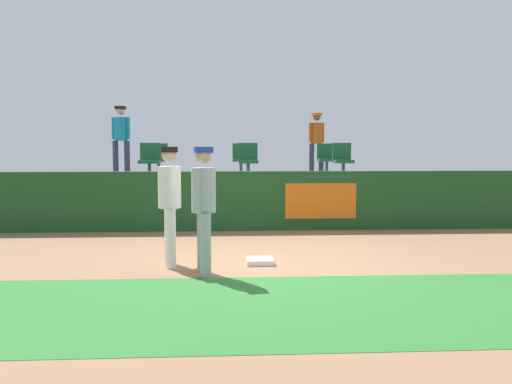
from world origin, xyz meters
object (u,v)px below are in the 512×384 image
(player_runner_visitor, at_px, (204,201))
(seat_front_right, at_px, (343,158))
(seat_back_right, at_px, (326,157))
(spectator_hooded, at_px, (121,135))
(seat_back_left, at_px, (159,157))
(first_base, at_px, (260,261))
(seat_back_center, at_px, (241,157))
(seat_front_center, at_px, (248,158))
(player_fielder_home, at_px, (170,198))
(spectator_capped, at_px, (317,138))
(seat_front_left, at_px, (150,159))

(player_runner_visitor, distance_m, seat_front_right, 6.37)
(seat_back_right, bearing_deg, spectator_hooded, 171.77)
(seat_back_left, bearing_deg, seat_back_right, 0.00)
(seat_front_right, bearing_deg, seat_back_left, 158.36)
(first_base, distance_m, seat_back_right, 7.20)
(seat_back_left, bearing_deg, seat_back_center, 0.00)
(first_base, height_order, seat_front_center, seat_front_center)
(player_fielder_home, bearing_deg, seat_back_right, 143.17)
(first_base, height_order, seat_back_left, seat_back_left)
(seat_back_center, bearing_deg, spectator_capped, 25.51)
(seat_back_right, relative_size, seat_front_right, 1.00)
(seat_back_right, bearing_deg, seat_front_right, -88.26)
(spectator_hooded, bearing_deg, player_runner_visitor, 118.09)
(seat_front_right, xyz_separation_m, spectator_capped, (-0.15, 2.86, 0.52))
(seat_front_center, bearing_deg, player_runner_visitor, -98.81)
(player_runner_visitor, relative_size, spectator_hooded, 0.93)
(first_base, relative_size, seat_back_left, 0.48)
(spectator_capped, bearing_deg, seat_front_left, 15.68)
(seat_front_right, bearing_deg, spectator_capped, 92.91)
(first_base, bearing_deg, player_runner_visitor, -141.18)
(seat_back_center, xyz_separation_m, seat_front_center, (0.11, -1.80, 0.00))
(spectator_hooded, xyz_separation_m, spectator_capped, (5.52, 0.25, -0.09))
(player_fielder_home, relative_size, seat_back_right, 2.08)
(player_runner_visitor, bearing_deg, player_fielder_home, -149.25)
(first_base, xyz_separation_m, spectator_capped, (2.15, 7.74, 1.97))
(seat_front_right, relative_size, seat_back_center, 1.00)
(seat_back_right, bearing_deg, player_fielder_home, -117.86)
(seat_front_left, xyz_separation_m, spectator_hooded, (-1.12, 2.61, 0.61))
(seat_back_left, distance_m, seat_front_right, 4.88)
(first_base, height_order, player_runner_visitor, player_runner_visitor)
(seat_front_right, bearing_deg, spectator_hooded, 155.26)
(seat_front_right, height_order, seat_front_left, same)
(player_fielder_home, distance_m, seat_front_center, 5.16)
(seat_front_left, bearing_deg, seat_back_left, 89.66)
(seat_front_right, xyz_separation_m, seat_back_center, (-2.36, 1.80, 0.00))
(player_runner_visitor, xyz_separation_m, seat_front_left, (-1.44, 5.54, 0.47))
(player_runner_visitor, xyz_separation_m, spectator_hooded, (-2.56, 8.15, 1.08))
(player_runner_visitor, xyz_separation_m, seat_back_right, (3.06, 7.34, 0.47))
(player_fielder_home, relative_size, seat_back_center, 2.08)
(player_runner_visitor, relative_size, seat_front_right, 2.08)
(seat_front_center, bearing_deg, spectator_hooded, 142.58)
(seat_back_right, xyz_separation_m, seat_back_center, (-2.31, -0.00, -0.00))
(seat_back_center, bearing_deg, seat_back_right, 0.01)
(seat_front_right, bearing_deg, seat_back_right, 91.74)
(seat_back_center, bearing_deg, player_runner_visitor, -95.83)
(player_runner_visitor, height_order, spectator_capped, spectator_capped)
(player_fielder_home, xyz_separation_m, player_runner_visitor, (0.51, -0.59, 0.00))
(seat_front_center, bearing_deg, player_fielder_home, -105.45)
(first_base, distance_m, spectator_capped, 8.27)
(seat_front_center, distance_m, seat_front_left, 2.29)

